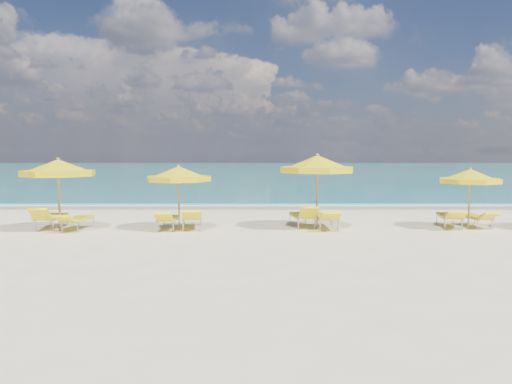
{
  "coord_description": "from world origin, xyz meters",
  "views": [
    {
      "loc": [
        -0.02,
        -16.34,
        2.68
      ],
      "look_at": [
        0.0,
        1.5,
        1.2
      ],
      "focal_mm": 35.0,
      "sensor_mm": 36.0,
      "label": 1
    }
  ],
  "objects": [
    {
      "name": "umbrella_4",
      "position": [
        2.08,
        0.55,
        2.21
      ],
      "size": [
        3.0,
        3.0,
        2.59
      ],
      "rotation": [
        0.0,
        0.0,
        0.19
      ],
      "color": "#A18050",
      "rests_on": "ground"
    },
    {
      "name": "umbrella_3",
      "position": [
        -2.6,
        0.34,
        1.89
      ],
      "size": [
        2.36,
        2.36,
        2.22
      ],
      "rotation": [
        0.0,
        0.0,
        -0.08
      ],
      "color": "#A18050",
      "rests_on": "ground"
    },
    {
      "name": "lounger_4_left",
      "position": [
        1.63,
        1.1,
        0.24
      ],
      "size": [
        0.92,
        1.98,
        0.87
      ],
      "rotation": [
        0.0,
        0.0,
        0.16
      ],
      "color": "#A5A8AD",
      "rests_on": "ground"
    },
    {
      "name": "whitecap_far",
      "position": [
        8.0,
        24.0,
        0.0
      ],
      "size": [
        18.0,
        0.3,
        0.05
      ],
      "primitive_type": "cube",
      "color": "white",
      "rests_on": "ground"
    },
    {
      "name": "umbrella_5",
      "position": [
        7.28,
        0.56,
        1.8
      ],
      "size": [
        2.2,
        2.2,
        2.11
      ],
      "rotation": [
        0.0,
        0.0,
        0.06
      ],
      "color": "#A18050",
      "rests_on": "ground"
    },
    {
      "name": "whitecap_near",
      "position": [
        -6.0,
        17.0,
        0.0
      ],
      "size": [
        14.0,
        0.36,
        0.05
      ],
      "primitive_type": "cube",
      "color": "white",
      "rests_on": "ground"
    },
    {
      "name": "lounger_3_left",
      "position": [
        -3.01,
        0.6,
        0.21
      ],
      "size": [
        0.62,
        1.8,
        0.72
      ],
      "rotation": [
        0.0,
        0.0,
        -0.02
      ],
      "color": "#A5A8AD",
      "rests_on": "ground"
    },
    {
      "name": "lounger_5_left",
      "position": [
        6.8,
        1.01,
        0.23
      ],
      "size": [
        0.91,
        2.03,
        0.72
      ],
      "rotation": [
        0.0,
        0.0,
        -0.15
      ],
      "color": "#A5A8AD",
      "rests_on": "ground"
    },
    {
      "name": "wet_sand_band",
      "position": [
        0.0,
        7.4,
        0.0
      ],
      "size": [
        120.0,
        2.6,
        0.01
      ],
      "primitive_type": "cube",
      "color": "tan",
      "rests_on": "ground"
    },
    {
      "name": "ground_plane",
      "position": [
        0.0,
        0.0,
        0.0
      ],
      "size": [
        120.0,
        120.0,
        0.0
      ],
      "primitive_type": "plane",
      "color": "beige"
    },
    {
      "name": "lounger_4_right",
      "position": [
        2.44,
        0.79,
        0.24
      ],
      "size": [
        0.71,
        2.09,
        0.75
      ],
      "rotation": [
        0.0,
        0.0,
        0.02
      ],
      "color": "#A5A8AD",
      "rests_on": "ground"
    },
    {
      "name": "lounger_2_right",
      "position": [
        -6.07,
        0.42,
        0.22
      ],
      "size": [
        0.8,
        1.92,
        0.67
      ],
      "rotation": [
        0.0,
        0.0,
        -0.11
      ],
      "color": "#A5A8AD",
      "rests_on": "ground"
    },
    {
      "name": "lounger_5_right",
      "position": [
        7.81,
        1.11,
        0.2
      ],
      "size": [
        0.69,
        1.78,
        0.66
      ],
      "rotation": [
        0.0,
        0.0,
        0.08
      ],
      "color": "#A5A8AD",
      "rests_on": "ground"
    },
    {
      "name": "lounger_2_left",
      "position": [
        -7.06,
        0.69,
        0.24
      ],
      "size": [
        0.7,
        1.97,
        0.87
      ],
      "rotation": [
        0.0,
        0.0,
        0.02
      ],
      "color": "#A5A8AD",
      "rests_on": "ground"
    },
    {
      "name": "foam_line",
      "position": [
        0.0,
        8.2,
        0.0
      ],
      "size": [
        120.0,
        1.2,
        0.03
      ],
      "primitive_type": "cube",
      "color": "white",
      "rests_on": "ground"
    },
    {
      "name": "lounger_3_right",
      "position": [
        -2.22,
        0.77,
        0.24
      ],
      "size": [
        0.88,
        2.06,
        0.79
      ],
      "rotation": [
        0.0,
        0.0,
        0.12
      ],
      "color": "#A5A8AD",
      "rests_on": "ground"
    },
    {
      "name": "umbrella_2",
      "position": [
        -6.55,
        0.16,
        2.09
      ],
      "size": [
        2.88,
        2.88,
        2.46
      ],
      "rotation": [
        0.0,
        0.0,
        -0.21
      ],
      "color": "#A18050",
      "rests_on": "ground"
    },
    {
      "name": "ocean",
      "position": [
        0.0,
        48.0,
        0.0
      ],
      "size": [
        120.0,
        80.0,
        0.3
      ],
      "primitive_type": "cube",
      "color": "#157978",
      "rests_on": "ground"
    }
  ]
}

